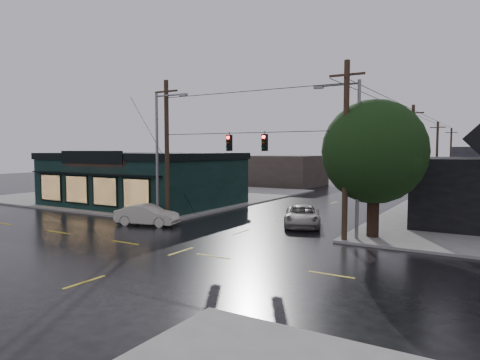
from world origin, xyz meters
The scene contains 15 objects.
ground_plane centered at (0.00, 0.00, 0.00)m, with size 160.00×160.00×0.00m, color black.
sidewalk_nw centered at (-20.00, 20.00, 0.07)m, with size 28.00×28.00×0.15m, color gray.
pizza_shop centered at (-15.00, 12.94, 2.56)m, with size 16.30×12.34×4.90m.
corner_tree centered at (7.65, 8.23, 5.09)m, with size 6.04×6.04×7.99m.
utility_pole_nw centered at (-6.50, 6.50, 0.00)m, with size 2.00×0.32×10.15m, color black, non-canonical shape.
utility_pole_ne centered at (6.50, 6.50, 0.00)m, with size 2.00×0.32×10.15m, color black, non-canonical shape.
utility_pole_far_a centered at (6.50, 28.00, 0.00)m, with size 2.00×0.32×9.65m, color black, non-canonical shape.
utility_pole_far_b centered at (6.50, 48.00, 0.00)m, with size 2.00×0.32×9.15m, color black, non-canonical shape.
utility_pole_far_c centered at (6.50, 68.00, 0.00)m, with size 2.00×0.32×9.15m, color black, non-canonical shape.
span_signal_assembly centered at (0.10, 6.50, 5.70)m, with size 13.00×0.48×1.23m.
streetlight_nw centered at (-6.80, 5.80, 0.00)m, with size 5.40×0.30×9.15m, color slate, non-canonical shape.
streetlight_ne centered at (7.00, 7.20, 0.00)m, with size 5.40×0.30×9.15m, color slate, non-canonical shape.
bg_building_west centered at (-14.00, 40.00, 2.20)m, with size 12.00×10.00×4.40m, color #382C29.
sedan_cream centered at (-6.87, 4.80, 0.72)m, with size 1.53×4.40×1.45m, color beige.
suv_silver centered at (2.45, 10.07, 0.71)m, with size 2.34×5.08×1.41m, color #A09B93.
Camera 1 is at (13.80, -16.98, 5.20)m, focal length 32.00 mm.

